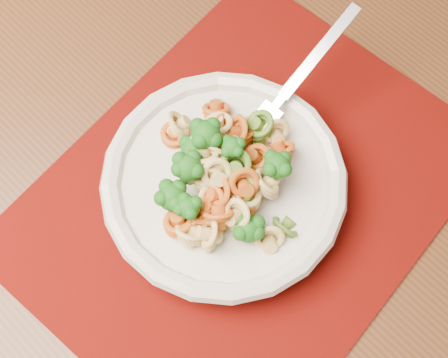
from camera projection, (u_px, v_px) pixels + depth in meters
dining_table at (242, 173)px, 0.73m from camera, size 1.40×0.98×0.70m
placemat at (244, 195)px, 0.62m from camera, size 0.48×0.41×0.00m
pasta_bowl at (224, 184)px, 0.59m from camera, size 0.23×0.23×0.04m
pasta_broccoli_heap at (224, 177)px, 0.57m from camera, size 0.20×0.20×0.06m
fork at (266, 117)px, 0.60m from camera, size 0.18×0.05×0.08m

